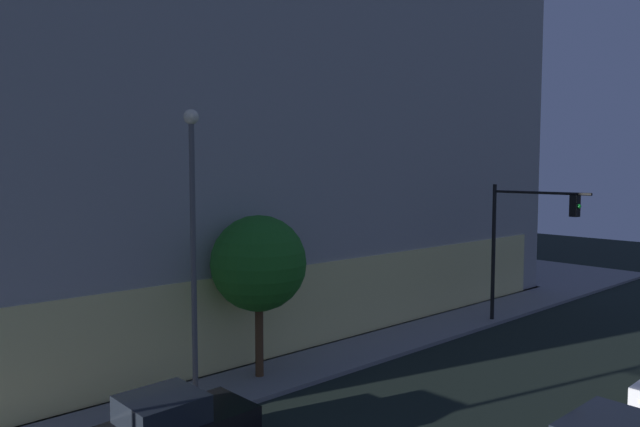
{
  "coord_description": "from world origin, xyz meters",
  "views": [
    {
      "loc": [
        -2.83,
        -8.78,
        7.15
      ],
      "look_at": [
        9.57,
        5.3,
        5.78
      ],
      "focal_mm": 31.93,
      "sensor_mm": 36.0,
      "label": 1
    }
  ],
  "objects_px": {
    "modern_building": "(157,114)",
    "street_lamp_sidewalk": "(193,226)",
    "sidewalk_tree": "(259,263)",
    "car_black": "(171,427)",
    "traffic_light_far_corner": "(521,231)"
  },
  "relations": [
    {
      "from": "sidewalk_tree",
      "to": "car_black",
      "type": "height_order",
      "value": "sidewalk_tree"
    },
    {
      "from": "traffic_light_far_corner",
      "to": "car_black",
      "type": "xyz_separation_m",
      "value": [
        -17.43,
        -0.47,
        -3.65
      ]
    },
    {
      "from": "modern_building",
      "to": "sidewalk_tree",
      "type": "xyz_separation_m",
      "value": [
        -4.54,
        -17.03,
        -6.62
      ]
    },
    {
      "from": "modern_building",
      "to": "street_lamp_sidewalk",
      "type": "bearing_deg",
      "value": -112.71
    },
    {
      "from": "modern_building",
      "to": "sidewalk_tree",
      "type": "bearing_deg",
      "value": -104.93
    },
    {
      "from": "traffic_light_far_corner",
      "to": "car_black",
      "type": "relative_size",
      "value": 1.55
    },
    {
      "from": "street_lamp_sidewalk",
      "to": "sidewalk_tree",
      "type": "xyz_separation_m",
      "value": [
        2.99,
        0.97,
        -1.54
      ]
    },
    {
      "from": "sidewalk_tree",
      "to": "modern_building",
      "type": "bearing_deg",
      "value": 75.07
    },
    {
      "from": "traffic_light_far_corner",
      "to": "sidewalk_tree",
      "type": "height_order",
      "value": "traffic_light_far_corner"
    },
    {
      "from": "sidewalk_tree",
      "to": "car_black",
      "type": "distance_m",
      "value": 6.55
    },
    {
      "from": "sidewalk_tree",
      "to": "car_black",
      "type": "bearing_deg",
      "value": -147.73
    },
    {
      "from": "sidewalk_tree",
      "to": "street_lamp_sidewalk",
      "type": "bearing_deg",
      "value": -162.09
    },
    {
      "from": "modern_building",
      "to": "car_black",
      "type": "xyz_separation_m",
      "value": [
        -9.37,
        -20.08,
        -9.82
      ]
    },
    {
      "from": "modern_building",
      "to": "sidewalk_tree",
      "type": "distance_m",
      "value": 18.82
    },
    {
      "from": "sidewalk_tree",
      "to": "car_black",
      "type": "xyz_separation_m",
      "value": [
        -4.83,
        -3.05,
        -3.2
      ]
    }
  ]
}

